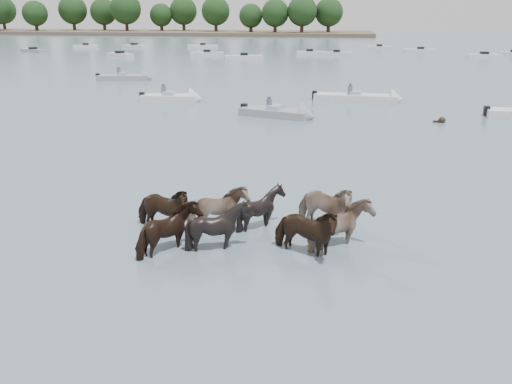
# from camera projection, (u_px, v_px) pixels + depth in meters

# --- Properties ---
(ground) EXTENTS (400.00, 400.00, 0.00)m
(ground) POSITION_uv_depth(u_px,v_px,m) (206.00, 248.00, 14.96)
(ground) COLOR slate
(ground) RESTS_ON ground
(shoreline) EXTENTS (160.00, 30.00, 1.00)m
(shoreline) POSITION_uv_depth(u_px,v_px,m) (112.00, 32.00, 166.17)
(shoreline) COLOR #4C4233
(shoreline) RESTS_ON ground
(pony_herd) EXTENTS (7.38, 4.32, 1.69)m
(pony_herd) POSITION_uv_depth(u_px,v_px,m) (251.00, 222.00, 15.37)
(pony_herd) COLOR black
(pony_herd) RESTS_ON ground
(swimming_pony) EXTENTS (0.72, 0.44, 0.44)m
(swimming_pony) POSITION_uv_depth(u_px,v_px,m) (441.00, 121.00, 32.04)
(swimming_pony) COLOR black
(swimming_pony) RESTS_ON ground
(motorboat_a) EXTENTS (4.77, 2.05, 1.92)m
(motorboat_a) POSITION_uv_depth(u_px,v_px,m) (179.00, 98.00, 39.67)
(motorboat_a) COLOR silver
(motorboat_a) RESTS_ON ground
(motorboat_b) EXTENTS (5.21, 3.03, 1.92)m
(motorboat_b) POSITION_uv_depth(u_px,v_px,m) (286.00, 114.00, 33.55)
(motorboat_b) COLOR gray
(motorboat_b) RESTS_ON ground
(motorboat_c) EXTENTS (6.74, 1.83, 1.92)m
(motorboat_c) POSITION_uv_depth(u_px,v_px,m) (366.00, 98.00, 39.78)
(motorboat_c) COLOR silver
(motorboat_c) RESTS_ON ground
(motorboat_f) EXTENTS (5.60, 2.57, 1.92)m
(motorboat_f) POSITION_uv_depth(u_px,v_px,m) (131.00, 78.00, 52.31)
(motorboat_f) COLOR gray
(motorboat_f) RESTS_ON ground
(distant_flotilla) EXTENTS (106.36, 27.91, 0.93)m
(distant_flotilla) POSITION_uv_depth(u_px,v_px,m) (325.00, 53.00, 84.50)
(distant_flotilla) COLOR gray
(distant_flotilla) RESTS_ON ground
(treeline) EXTENTS (144.05, 23.07, 12.23)m
(treeline) POSITION_uv_depth(u_px,v_px,m) (95.00, 11.00, 164.67)
(treeline) COLOR #382619
(treeline) RESTS_ON ground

